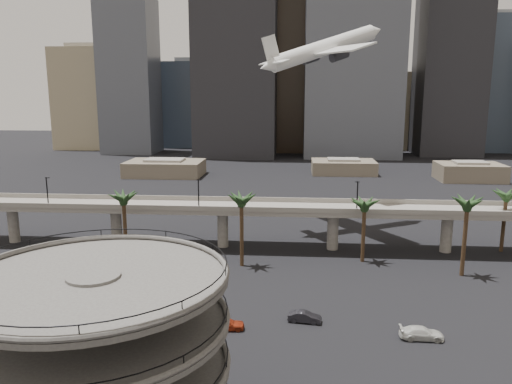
# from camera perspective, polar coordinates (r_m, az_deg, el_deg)

# --- Properties ---
(parking_ramp) EXTENTS (22.20, 22.20, 17.35)m
(parking_ramp) POSITION_cam_1_polar(r_m,az_deg,el_deg) (45.68, -17.59, -16.54)
(parking_ramp) COLOR #4C4946
(parking_ramp) RESTS_ON ground
(overpass) EXTENTS (130.00, 9.30, 14.70)m
(overpass) POSITION_cam_1_polar(r_m,az_deg,el_deg) (99.08, 2.47, -2.33)
(overpass) COLOR slate
(overpass) RESTS_ON ground
(palm_trees) EXTENTS (76.40, 18.40, 14.00)m
(palm_trees) POSITION_cam_1_polar(r_m,az_deg,el_deg) (90.91, 9.64, -1.18)
(palm_trees) COLOR #46321E
(palm_trees) RESTS_ON ground
(low_buildings) EXTENTS (135.00, 27.50, 6.80)m
(low_buildings) POSITION_cam_1_polar(r_m,az_deg,el_deg) (185.66, 5.52, 2.68)
(low_buildings) COLOR #655B4A
(low_buildings) RESTS_ON ground
(skyline) EXTENTS (269.00, 86.00, 119.70)m
(skyline) POSITION_cam_1_polar(r_m,az_deg,el_deg) (258.90, 7.28, 14.17)
(skyline) COLOR gray
(skyline) RESTS_ON ground
(airborne_jet) EXTENTS (29.64, 27.88, 12.82)m
(airborne_jet) POSITION_cam_1_polar(r_m,az_deg,el_deg) (115.11, 7.73, 15.92)
(airborne_jet) COLOR silver
(airborne_jet) RESTS_ON ground
(car_a) EXTENTS (4.94, 2.45, 1.62)m
(car_a) POSITION_cam_1_polar(r_m,az_deg,el_deg) (68.04, -3.42, -14.81)
(car_a) COLOR #A63317
(car_a) RESTS_ON ground
(car_b) EXTENTS (4.72, 2.16, 1.50)m
(car_b) POSITION_cam_1_polar(r_m,az_deg,el_deg) (70.24, 5.58, -14.02)
(car_b) COLOR black
(car_b) RESTS_ON ground
(car_c) EXTENTS (5.53, 2.29, 1.60)m
(car_c) POSITION_cam_1_polar(r_m,az_deg,el_deg) (68.94, 18.40, -15.05)
(car_c) COLOR silver
(car_c) RESTS_ON ground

